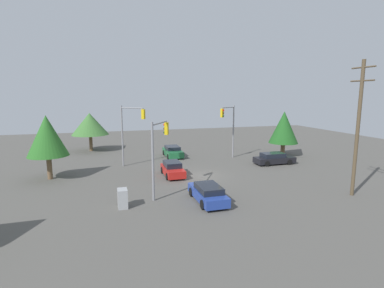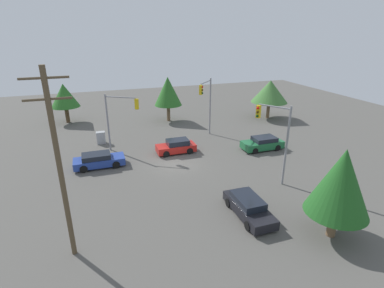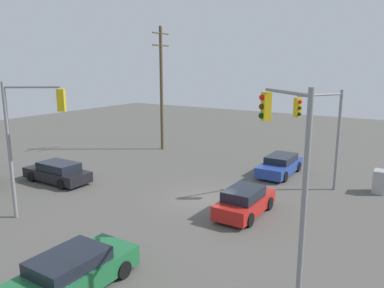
{
  "view_description": "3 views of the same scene",
  "coord_description": "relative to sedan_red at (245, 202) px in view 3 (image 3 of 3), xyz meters",
  "views": [
    {
      "loc": [
        27.73,
        -9.11,
        8.14
      ],
      "look_at": [
        -1.55,
        -0.38,
        3.03
      ],
      "focal_mm": 28.0,
      "sensor_mm": 36.0,
      "label": 1
    },
    {
      "loc": [
        7.13,
        25.58,
        12.28
      ],
      "look_at": [
        -1.08,
        1.76,
        2.54
      ],
      "focal_mm": 28.0,
      "sensor_mm": 36.0,
      "label": 2
    },
    {
      "loc": [
        -17.48,
        -10.05,
        7.52
      ],
      "look_at": [
        0.33,
        1.31,
        3.03
      ],
      "focal_mm": 35.0,
      "sensor_mm": 36.0,
      "label": 3
    }
  ],
  "objects": [
    {
      "name": "sedan_red",
      "position": [
        0.0,
        0.0,
        0.0
      ],
      "size": [
        4.08,
        1.86,
        1.43
      ],
      "rotation": [
        0.0,
        0.0,
        -1.57
      ],
      "color": "red",
      "rests_on": "ground_plane"
    },
    {
      "name": "traffic_signal_cross",
      "position": [
        5.34,
        -2.33,
        3.48
      ],
      "size": [
        3.19,
        1.98,
        6.1
      ],
      "rotation": [
        0.0,
        0.0,
        2.61
      ],
      "color": "gray",
      "rests_on": "ground_plane"
    },
    {
      "name": "utility_pole_tall",
      "position": [
        9.91,
        12.69,
        4.98
      ],
      "size": [
        2.2,
        0.28,
        10.75
      ],
      "color": "brown",
      "rests_on": "ground_plane"
    },
    {
      "name": "sedan_green",
      "position": [
        -9.12,
        2.11,
        -0.01
      ],
      "size": [
        4.44,
        2.05,
        1.38
      ],
      "rotation": [
        0.0,
        0.0,
        -1.57
      ],
      "color": "#1E6638",
      "rests_on": "ground_plane"
    },
    {
      "name": "traffic_signal_main",
      "position": [
        -4.83,
        -3.65,
        3.95
      ],
      "size": [
        2.34,
        2.47,
        6.89
      ],
      "rotation": [
        0.0,
        0.0,
        0.81
      ],
      "color": "gray",
      "rests_on": "ground_plane"
    },
    {
      "name": "ground_plane",
      "position": [
        0.85,
        2.63,
        -0.69
      ],
      "size": [
        80.0,
        80.0,
        0.0
      ],
      "primitive_type": "plane",
      "color": "#54514C"
    },
    {
      "name": "traffic_signal_aux",
      "position": [
        -5.93,
        8.68,
        3.84
      ],
      "size": [
        1.83,
        2.52,
        6.75
      ],
      "rotation": [
        0.0,
        0.0,
        -0.98
      ],
      "color": "gray",
      "rests_on": "ground_plane"
    },
    {
      "name": "electrical_cabinet",
      "position": [
        7.37,
        -5.39,
        0.01
      ],
      "size": [
        0.96,
        0.69,
        1.39
      ],
      "primitive_type": "cube",
      "color": "#9EA0A3",
      "rests_on": "ground_plane"
    },
    {
      "name": "sedan_dark",
      "position": [
        -1.6,
        12.57,
        -0.04
      ],
      "size": [
        1.95,
        4.74,
        1.34
      ],
      "color": "black",
      "rests_on": "ground_plane"
    },
    {
      "name": "sedan_blue",
      "position": [
        7.92,
        0.94,
        -0.03
      ],
      "size": [
        4.66,
        1.96,
        1.34
      ],
      "rotation": [
        0.0,
        0.0,
        1.57
      ],
      "color": "#233D93",
      "rests_on": "ground_plane"
    }
  ]
}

